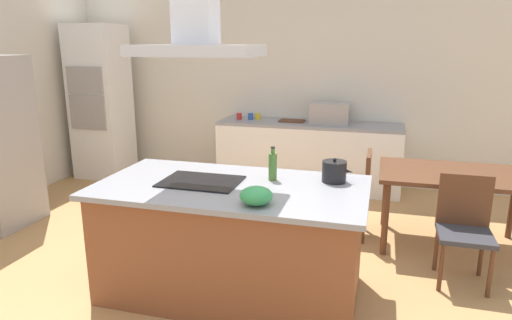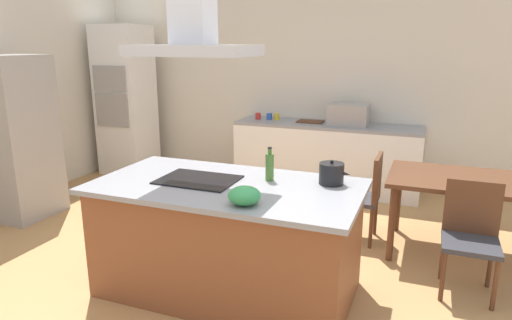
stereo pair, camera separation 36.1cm
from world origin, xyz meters
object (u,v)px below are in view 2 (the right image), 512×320
Objects in this scene: mixing_bowl at (244,196)px; chair_at_left_end at (365,192)px; wall_oven_stack at (126,101)px; range_hood at (193,20)px; coffee_mug_yellow at (277,117)px; chair_facing_island at (471,230)px; cooktop at (198,180)px; countertop_microwave at (349,115)px; refrigerator at (12,137)px; cutting_board at (310,122)px; coffee_mug_blue at (269,116)px; tea_kettle at (332,174)px; dining_table at (468,187)px; coffee_mug_red at (258,116)px; olive_oil_bottle at (270,166)px.

mixing_bowl is 0.25× the size of chair_at_left_end.
range_hood is (2.65, -2.65, 1.00)m from wall_oven_stack.
coffee_mug_yellow is 0.10× the size of chair_facing_island.
chair_facing_island is (2.03, 0.72, -0.40)m from cooktop.
refrigerator reaches higher than countertop_microwave.
refrigerator reaches higher than cutting_board.
cutting_board is (0.59, -0.00, -0.04)m from coffee_mug_blue.
refrigerator reaches higher than tea_kettle.
chair_at_left_end is at bearing -180.00° from dining_table.
chair_facing_island is at bearing -41.65° from coffee_mug_blue.
range_hood is at bearing -92.60° from cutting_board.
coffee_mug_yellow is (0.10, 0.02, 0.00)m from coffee_mug_blue.
countertop_microwave is 5.56× the size of coffee_mug_red.
wall_oven_stack reaches higher than tea_kettle.
chair_facing_island is at bearing -39.50° from coffee_mug_red.
mixing_bowl is at bearing -73.06° from coffee_mug_blue.
tea_kettle is 0.79m from mixing_bowl.
countertop_microwave is at bearing 132.59° from dining_table.
mixing_bowl reaches higher than coffee_mug_yellow.
cooktop is 1.20× the size of countertop_microwave.
dining_table is (2.49, -1.55, -0.28)m from coffee_mug_blue.
wall_oven_stack is (-2.30, -0.31, 0.16)m from coffee_mug_yellow.
range_hood is at bearing -158.26° from olive_oil_bottle.
tea_kettle reaches higher than coffee_mug_yellow.
tea_kettle is 0.27× the size of chair_at_left_end.
cutting_board is 0.38× the size of chair_facing_island.
coffee_mug_blue reaches higher than cooktop.
chair_facing_island is at bearing 19.49° from cooktop.
mixing_bowl is 4.40m from wall_oven_stack.
tea_kettle reaches higher than cooktop.
refrigerator reaches higher than coffee_mug_yellow.
chair_facing_island is at bearing 22.31° from tea_kettle.
coffee_mug_red is 0.05× the size of refrigerator.
cooktop is 0.67× the size of chair_at_left_end.
cutting_board reaches higher than dining_table.
mixing_bowl reaches higher than cooktop.
countertop_microwave is 3.32m from wall_oven_stack.
tea_kettle reaches higher than chair_at_left_end.
tea_kettle is 0.71× the size of cutting_board.
mixing_bowl is 1.32m from range_hood.
chair_at_left_end reaches higher than dining_table.
olive_oil_bottle reaches higher than dining_table.
chair_facing_island is at bearing -57.52° from countertop_microwave.
mixing_bowl is 3.46m from coffee_mug_red.
olive_oil_bottle is 2.97× the size of coffee_mug_red.
chair_at_left_end is (1.73, -1.51, -0.44)m from coffee_mug_red.
coffee_mug_red is 3.06m from dining_table.
coffee_mug_yellow is 3.19m from range_hood.
coffee_mug_red is 0.16m from coffee_mug_blue.
wall_oven_stack is at bearing -172.63° from coffee_mug_blue.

